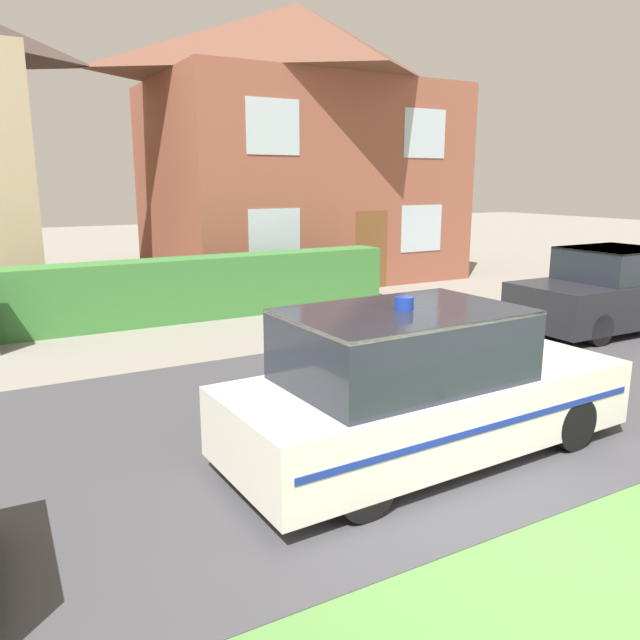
{
  "coord_description": "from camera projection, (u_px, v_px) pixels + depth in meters",
  "views": [
    {
      "loc": [
        -3.9,
        -2.5,
        2.9
      ],
      "look_at": [
        0.17,
        4.66,
        1.05
      ],
      "focal_mm": 35.0,
      "sensor_mm": 36.0,
      "label": 1
    }
  ],
  "objects": [
    {
      "name": "neighbour_car_far",
      "position": [
        609.0,
        292.0,
        12.23
      ],
      "size": [
        3.97,
        1.82,
        1.61
      ],
      "rotation": [
        0.0,
        0.0,
        3.12
      ],
      "color": "black",
      "rests_on": "road_strip"
    },
    {
      "name": "police_car",
      "position": [
        420.0,
        387.0,
        6.58
      ],
      "size": [
        4.54,
        1.89,
        1.75
      ],
      "rotation": [
        0.0,
        0.0,
        0.03
      ],
      "color": "black",
      "rests_on": "road_strip"
    },
    {
      "name": "road_strip",
      "position": [
        340.0,
        414.0,
        7.91
      ],
      "size": [
        28.0,
        6.08,
        0.01
      ],
      "primitive_type": "cube",
      "color": "#424247",
      "rests_on": "ground"
    },
    {
      "name": "garden_hedge",
      "position": [
        195.0,
        288.0,
        13.24
      ],
      "size": [
        8.98,
        0.79,
        1.31
      ],
      "primitive_type": "cube",
      "color": "#3D7F38",
      "rests_on": "ground"
    },
    {
      "name": "house_right",
      "position": [
        299.0,
        142.0,
        18.55
      ],
      "size": [
        8.75,
        6.41,
        7.83
      ],
      "color": "#93513D",
      "rests_on": "ground"
    },
    {
      "name": "ground_plane",
      "position": [
        609.0,
        579.0,
        4.63
      ],
      "size": [
        80.0,
        80.0,
        0.0
      ],
      "primitive_type": "plane",
      "color": "gray"
    }
  ]
}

